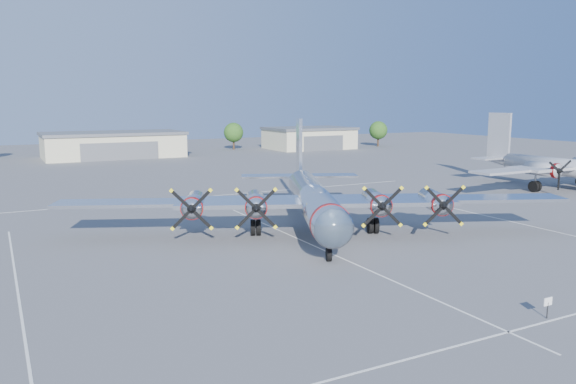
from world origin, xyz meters
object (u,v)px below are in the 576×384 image
main_bomber_b29 (312,230)px  twin_engine_east (550,188)px  info_placard (548,304)px  tree_far_east (378,130)px  tree_east (234,132)px  hangar_east (309,138)px  hangar_center (113,145)px

main_bomber_b29 → twin_engine_east: twin_engine_east is taller
main_bomber_b29 → info_placard: 24.63m
tree_far_east → twin_engine_east: (-23.31, -70.26, -4.22)m
tree_east → info_placard: tree_east is taller
hangar_east → info_placard: 112.86m
hangar_east → main_bomber_b29: size_ratio=0.46×
tree_far_east → info_placard: size_ratio=5.59×
hangar_east → tree_far_east: size_ratio=3.10×
hangar_center → twin_engine_east: (44.69, -72.22, -2.71)m
main_bomber_b29 → twin_engine_east: size_ratio=1.40×
hangar_center → hangar_east: bearing=0.0°
tree_east → main_bomber_b29: (-27.12, -85.06, -4.22)m
hangar_center → info_placard: bearing=-88.1°
hangar_east → tree_far_east: 20.15m
tree_far_east → twin_engine_east: size_ratio=0.21×
hangar_center → info_placard: hangar_center is taller
tree_far_east → main_bomber_b29: 100.98m
hangar_center → tree_east: bearing=11.4°
tree_east → tree_far_east: bearing=-11.9°
hangar_east → main_bomber_b29: 91.04m
hangar_east → tree_east: 19.04m
tree_far_east → info_placard: tree_far_east is taller
tree_far_east → twin_engine_east: bearing=-108.4°
hangar_east → tree_east: size_ratio=3.10×
tree_east → info_placard: 112.92m
tree_east → tree_far_east: size_ratio=1.00×
hangar_center → tree_east: size_ratio=4.31×
info_placard → main_bomber_b29: bearing=91.1°
main_bomber_b29 → info_placard: (0.47, -24.61, 0.84)m
tree_far_east → tree_east: bearing=168.1°
info_placard → hangar_east: bearing=66.7°
main_bomber_b29 → hangar_east: bearing=83.8°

